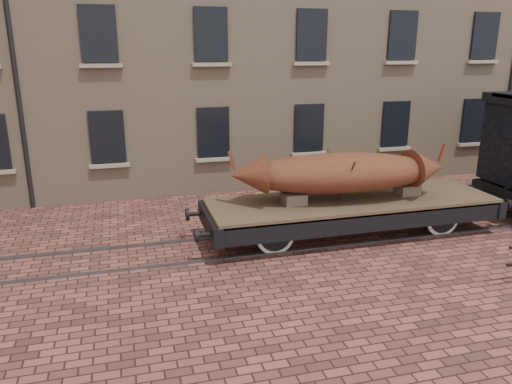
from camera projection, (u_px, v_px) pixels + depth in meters
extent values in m
plane|color=#4F2C27|center=(337.00, 236.00, 13.77)|extent=(90.00, 90.00, 0.00)
cube|color=black|center=(107.00, 137.00, 16.22)|extent=(1.10, 0.12, 1.70)
cube|color=#9E957D|center=(110.00, 166.00, 16.43)|extent=(1.30, 0.18, 0.12)
cube|color=black|center=(213.00, 132.00, 17.10)|extent=(1.10, 0.12, 1.70)
cube|color=#9E957D|center=(214.00, 159.00, 17.32)|extent=(1.30, 0.18, 0.12)
cube|color=black|center=(309.00, 128.00, 17.99)|extent=(1.10, 0.12, 1.70)
cube|color=#9E957D|center=(309.00, 154.00, 18.20)|extent=(1.30, 0.18, 0.12)
cube|color=black|center=(395.00, 124.00, 18.87)|extent=(1.10, 0.12, 1.70)
cube|color=#9E957D|center=(394.00, 149.00, 19.09)|extent=(1.30, 0.18, 0.12)
cube|color=black|center=(474.00, 120.00, 19.76)|extent=(1.10, 0.12, 1.70)
cube|color=#9E957D|center=(472.00, 144.00, 19.97)|extent=(1.30, 0.18, 0.12)
cube|color=black|center=(99.00, 34.00, 15.31)|extent=(1.10, 0.12, 1.70)
cube|color=#9E957D|center=(101.00, 66.00, 15.52)|extent=(1.30, 0.18, 0.12)
cube|color=black|center=(211.00, 34.00, 16.20)|extent=(1.10, 0.12, 1.70)
cube|color=#9E957D|center=(212.00, 64.00, 16.41)|extent=(1.30, 0.18, 0.12)
cube|color=black|center=(312.00, 35.00, 17.08)|extent=(1.10, 0.12, 1.70)
cube|color=#9E957D|center=(311.00, 63.00, 17.29)|extent=(1.30, 0.18, 0.12)
cube|color=black|center=(402.00, 35.00, 17.96)|extent=(1.10, 0.12, 1.70)
cube|color=#9E957D|center=(401.00, 63.00, 18.18)|extent=(1.30, 0.18, 0.12)
cube|color=black|center=(485.00, 36.00, 18.85)|extent=(1.10, 0.12, 1.70)
cube|color=#9E957D|center=(483.00, 62.00, 19.06)|extent=(1.30, 0.18, 0.12)
cube|color=#59595E|center=(349.00, 245.00, 13.10)|extent=(30.00, 0.08, 0.06)
cube|color=#59595E|center=(327.00, 226.00, 14.43)|extent=(30.00, 0.08, 0.06)
cube|color=brown|center=(352.00, 201.00, 13.59)|extent=(7.86, 2.31, 0.13)
cube|color=black|center=(370.00, 223.00, 12.67)|extent=(7.86, 0.17, 0.47)
cube|color=black|center=(335.00, 199.00, 14.65)|extent=(7.86, 0.17, 0.47)
cube|color=black|center=(210.00, 223.00, 12.67)|extent=(0.23, 2.41, 0.47)
cylinder|color=black|center=(204.00, 235.00, 11.87)|extent=(0.37, 0.10, 0.10)
cylinder|color=black|center=(196.00, 235.00, 11.82)|extent=(0.08, 0.34, 0.34)
cylinder|color=black|center=(194.00, 214.00, 13.32)|extent=(0.37, 0.10, 0.10)
cylinder|color=black|center=(187.00, 215.00, 13.28)|extent=(0.08, 0.34, 0.34)
cube|color=black|center=(474.00, 199.00, 14.65)|extent=(0.23, 2.41, 0.47)
cylinder|color=black|center=(501.00, 206.00, 14.00)|extent=(0.37, 0.10, 0.10)
cylinder|color=black|center=(507.00, 205.00, 14.05)|extent=(0.08, 0.34, 0.34)
cylinder|color=black|center=(465.00, 191.00, 15.46)|extent=(0.37, 0.10, 0.10)
cylinder|color=black|center=(470.00, 190.00, 15.50)|extent=(0.08, 0.34, 0.34)
cylinder|color=black|center=(267.00, 226.00, 13.12)|extent=(0.10, 1.99, 0.10)
cylinder|color=silver|center=(275.00, 235.00, 12.45)|extent=(1.01, 0.07, 1.01)
cylinder|color=black|center=(275.00, 235.00, 12.45)|extent=(0.82, 0.10, 0.82)
cube|color=black|center=(277.00, 228.00, 12.26)|extent=(0.94, 0.08, 0.10)
cylinder|color=silver|center=(260.00, 217.00, 13.78)|extent=(1.01, 0.07, 1.01)
cylinder|color=black|center=(260.00, 217.00, 13.78)|extent=(0.82, 0.10, 0.82)
cube|color=black|center=(259.00, 207.00, 13.83)|extent=(0.94, 0.08, 0.10)
cylinder|color=black|center=(428.00, 210.00, 14.34)|extent=(0.10, 1.99, 0.10)
cylinder|color=silver|center=(443.00, 218.00, 13.67)|extent=(1.01, 0.07, 1.01)
cylinder|color=black|center=(443.00, 218.00, 13.67)|extent=(0.82, 0.10, 0.82)
cube|color=black|center=(447.00, 211.00, 13.48)|extent=(0.94, 0.08, 0.10)
cylinder|color=silver|center=(414.00, 203.00, 15.00)|extent=(1.01, 0.07, 1.01)
cylinder|color=black|center=(414.00, 203.00, 15.00)|extent=(0.82, 0.10, 0.82)
cube|color=black|center=(412.00, 194.00, 15.05)|extent=(0.94, 0.08, 0.10)
cube|color=black|center=(351.00, 215.00, 13.71)|extent=(4.19, 0.06, 0.06)
cube|color=gray|center=(294.00, 198.00, 13.11)|extent=(0.58, 0.52, 0.29)
cube|color=gray|center=(407.00, 189.00, 13.95)|extent=(0.58, 0.52, 0.29)
ellipsoid|color=brown|center=(340.00, 173.00, 13.26)|extent=(5.38, 2.16, 1.05)
cone|color=brown|center=(248.00, 175.00, 12.86)|extent=(1.00, 1.08, 0.99)
cube|color=brown|center=(232.00, 161.00, 12.69)|extent=(0.22, 0.13, 0.50)
cone|color=brown|center=(427.00, 168.00, 13.63)|extent=(1.00, 1.08, 0.99)
cube|color=brown|center=(442.00, 153.00, 13.58)|extent=(0.22, 0.13, 0.50)
cylinder|color=#3E2C1E|center=(347.00, 182.00, 12.90)|extent=(0.05, 0.89, 1.28)
cylinder|color=#3E2C1E|center=(333.00, 174.00, 13.69)|extent=(0.05, 0.89, 1.28)
cube|color=black|center=(502.00, 196.00, 14.91)|extent=(0.23, 2.47, 0.46)
cylinder|color=black|center=(509.00, 206.00, 14.03)|extent=(0.08, 0.33, 0.33)
cylinder|color=black|center=(471.00, 190.00, 15.56)|extent=(0.08, 0.33, 0.33)
cube|color=black|center=(512.00, 128.00, 14.32)|extent=(0.08, 0.62, 0.62)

